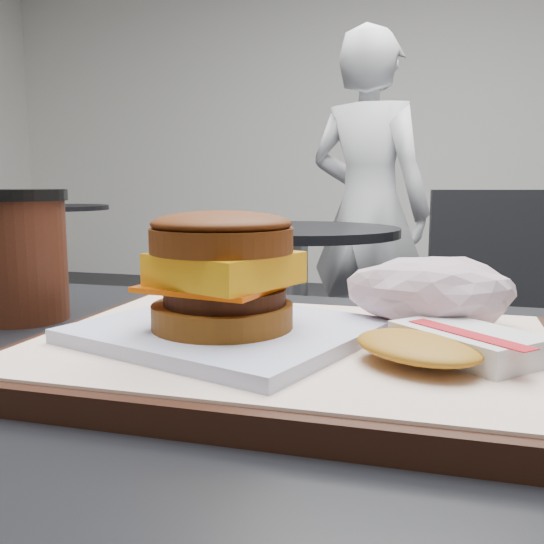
{
  "coord_description": "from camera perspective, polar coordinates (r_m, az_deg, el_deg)",
  "views": [
    {
      "loc": [
        0.14,
        -0.38,
        0.9
      ],
      "look_at": [
        0.01,
        0.05,
        0.83
      ],
      "focal_mm": 40.0,
      "sensor_mm": 36.0,
      "label": 1
    }
  ],
  "objects": [
    {
      "name": "coffee_cup",
      "position": [
        0.63,
        -22.58,
        1.76
      ],
      "size": [
        0.09,
        0.09,
        0.13
      ],
      "color": "#3F1A0F",
      "rests_on": "customer_table"
    },
    {
      "name": "breakfast_sandwich",
      "position": [
        0.43,
        -4.53,
        -1.29
      ],
      "size": [
        0.23,
        0.22,
        0.09
      ],
      "color": "white",
      "rests_on": "serving_tray"
    },
    {
      "name": "neighbor_table",
      "position": [
        2.12,
        2.45,
        -1.15
      ],
      "size": [
        0.7,
        0.7,
        0.75
      ],
      "color": "black",
      "rests_on": "ground"
    },
    {
      "name": "napkin",
      "position": [
        2.01,
        0.09,
        4.11
      ],
      "size": [
        0.15,
        0.15,
        0.0
      ],
      "primitive_type": "cube",
      "rotation": [
        0.0,
        0.0,
        0.26
      ],
      "color": "silver",
      "rests_on": "neighbor_table"
    },
    {
      "name": "bg_table_mid",
      "position": [
        4.4,
        -19.3,
        3.5
      ],
      "size": [
        0.66,
        0.66,
        0.75
      ],
      "color": "black",
      "rests_on": "ground"
    },
    {
      "name": "serving_tray",
      "position": [
        0.44,
        1.81,
        -7.65
      ],
      "size": [
        0.38,
        0.28,
        0.02
      ],
      "color": "black",
      "rests_on": "customer_table"
    },
    {
      "name": "crumpled_wrapper",
      "position": [
        0.48,
        14.68,
        -1.84
      ],
      "size": [
        0.13,
        0.1,
        0.06
      ],
      "primitive_type": null,
      "color": "silver",
      "rests_on": "serving_tray"
    },
    {
      "name": "patron",
      "position": [
        2.73,
        9.03,
        5.67
      ],
      "size": [
        0.66,
        0.55,
        1.55
      ],
      "primitive_type": "imported",
      "rotation": [
        0.0,
        0.0,
        2.78
      ],
      "color": "silver",
      "rests_on": "ground"
    },
    {
      "name": "neighbor_chair",
      "position": [
        2.13,
        16.4,
        -2.54
      ],
      "size": [
        0.64,
        0.5,
        0.88
      ],
      "color": "#9A9A9F",
      "rests_on": "ground"
    },
    {
      "name": "hash_brown",
      "position": [
        0.4,
        15.98,
        -6.58
      ],
      "size": [
        0.13,
        0.13,
        0.02
      ],
      "color": "silver",
      "rests_on": "serving_tray"
    }
  ]
}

